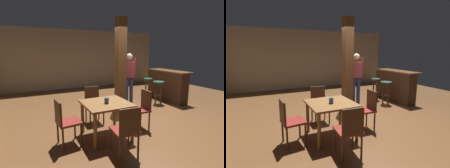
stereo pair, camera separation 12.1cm
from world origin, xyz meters
The scene contains 13 objects.
ground_plane centered at (0.00, 0.00, 0.00)m, with size 10.80×10.80×0.00m, color brown.
wall_back centered at (0.00, 4.50, 1.40)m, with size 8.00×0.10×2.80m, color gray.
pillar centered at (0.07, 0.81, 1.40)m, with size 0.28×0.28×2.80m, color brown.
dining_table centered at (-1.14, -0.77, 0.61)m, with size 0.94×0.94×0.74m.
chair_east centered at (-0.24, -0.77, 0.51)m, with size 0.44×0.44×0.89m.
chair_south centered at (-1.15, -1.61, 0.51)m, with size 0.45×0.45×0.89m.
chair_west centered at (-2.00, -0.78, 0.51)m, with size 0.46×0.46×0.89m.
chair_north centered at (-1.11, 0.09, 0.51)m, with size 0.43×0.43×0.89m.
napkin_cup centered at (-1.16, -0.83, 0.80)m, with size 0.09×0.09×0.12m, color #33475B.
standing_person centered at (0.42, 0.86, 1.00)m, with size 0.47×0.29×1.72m.
bar_counter centered at (2.05, 0.86, 0.56)m, with size 0.56×1.72×1.10m.
bar_stool_near centered at (1.47, 0.62, 0.59)m, with size 0.38×0.38×0.77m.
bar_stool_mid centered at (1.50, 1.25, 0.58)m, with size 0.33×0.33×0.79m.
Camera 2 is at (-2.47, -4.01, 1.78)m, focal length 28.00 mm.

